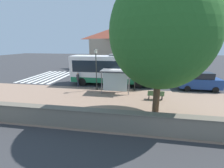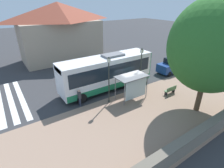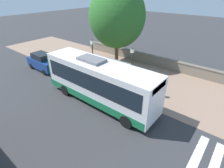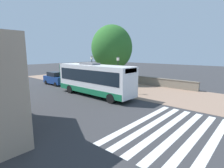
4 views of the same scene
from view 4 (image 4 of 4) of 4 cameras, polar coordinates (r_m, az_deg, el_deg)
ground_plane at (r=22.95m, az=-4.68°, el=-2.37°), size 120.00×120.00×0.00m
sidewalk_plaza at (r=26.20m, az=2.42°, el=-0.75°), size 9.00×44.00×0.02m
crosswalk_stripes at (r=12.32m, az=18.89°, el=-14.17°), size 9.00×5.25×0.01m
stone_wall at (r=29.31m, az=7.42°, el=1.56°), size 0.60×20.00×1.23m
bus at (r=20.37m, az=-5.78°, el=1.65°), size 2.68×10.33×3.82m
bus_shelter at (r=23.21m, az=-1.33°, el=2.83°), size 1.75×3.07×2.40m
pedestrian at (r=19.12m, az=6.01°, el=-1.85°), size 0.34×0.23×1.71m
bench at (r=27.24m, az=-5.22°, el=0.62°), size 0.40×1.47×0.88m
street_lamp_near at (r=23.76m, az=-6.57°, el=4.67°), size 0.28×0.28×4.61m
street_lamp_far at (r=21.16m, az=1.94°, el=3.97°), size 0.28×0.28×4.55m
shade_tree at (r=28.94m, az=-0.07°, el=11.70°), size 6.62×6.62×9.39m
parked_car_behind_bus at (r=28.87m, az=-18.09°, el=1.71°), size 1.85×4.31×2.01m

